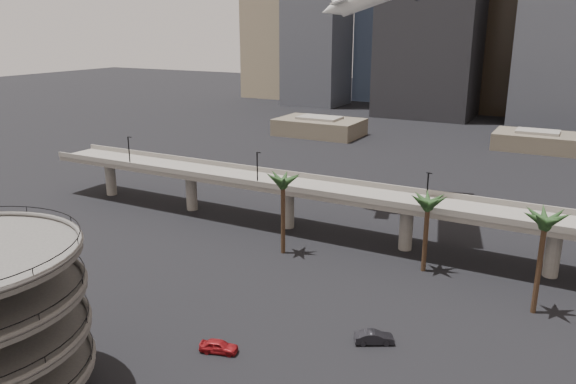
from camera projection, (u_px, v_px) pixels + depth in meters
The scene contains 6 objects.
overpass at pixel (345, 197), 95.91m from camera, with size 130.00×9.30×14.70m.
palm_trees at pixel (408, 203), 79.62m from camera, with size 42.40×10.40×14.00m.
low_buildings at pixel (480, 140), 167.64m from camera, with size 135.00×27.50×6.80m.
skyline at pixel (548, 5), 215.47m from camera, with size 269.00×86.00×118.39m.
car_a at pixel (219, 346), 63.35m from camera, with size 1.77×4.41×1.50m, color maroon.
car_b at pixel (374, 337), 65.13m from camera, with size 1.61×4.61×1.52m, color black.
Camera 1 is at (35.13, -30.26, 35.47)m, focal length 35.00 mm.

